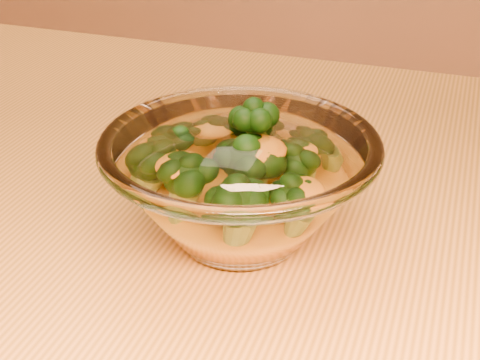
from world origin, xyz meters
name	(u,v)px	position (x,y,z in m)	size (l,w,h in m)	color
table	(186,326)	(0.00, 0.00, 0.65)	(1.20, 0.80, 0.75)	#B47C36
glass_bowl	(240,185)	(0.05, 0.00, 0.79)	(0.19, 0.19, 0.09)	white
cheese_sauce	(240,207)	(0.05, 0.00, 0.78)	(0.11, 0.11, 0.03)	orange
broccoli_heap	(232,169)	(0.04, 0.00, 0.81)	(0.13, 0.13, 0.07)	black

